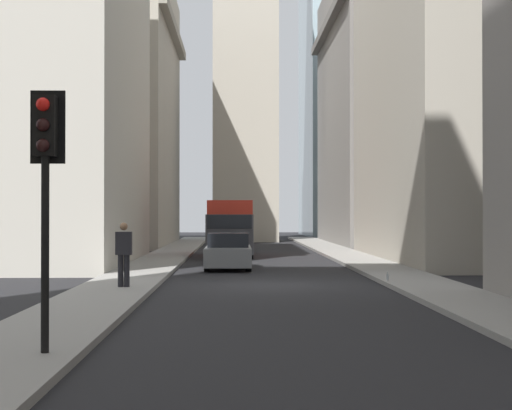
# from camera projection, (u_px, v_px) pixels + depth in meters

# --- Properties ---
(ground_plane) EXTENTS (135.00, 135.00, 0.00)m
(ground_plane) POSITION_uv_depth(u_px,v_px,m) (271.00, 284.00, 24.77)
(ground_plane) COLOR black
(sidewalk_right) EXTENTS (90.00, 2.20, 0.14)m
(sidewalk_right) POSITION_uv_depth(u_px,v_px,m) (125.00, 282.00, 24.66)
(sidewalk_right) COLOR gray
(sidewalk_right) RESTS_ON ground_plane
(sidewalk_left) EXTENTS (90.00, 2.20, 0.14)m
(sidewalk_left) POSITION_uv_depth(u_px,v_px,m) (416.00, 282.00, 24.88)
(sidewalk_left) COLOR gray
(sidewalk_left) RESTS_ON ground_plane
(building_left_midfar) EXTENTS (17.16, 10.00, 20.36)m
(building_left_midfar) POSITION_uv_depth(u_px,v_px,m) (489.00, 41.00, 37.10)
(building_left_midfar) COLOR #A8A091
(building_left_midfar) RESTS_ON ground_plane
(building_left_far) EXTENTS (18.85, 10.50, 18.89)m
(building_left_far) POSITION_uv_depth(u_px,v_px,m) (401.00, 111.00, 56.63)
(building_left_far) COLOR gray
(building_left_far) RESTS_ON ground_plane
(building_right_far) EXTENTS (17.44, 10.50, 18.30)m
(building_right_far) POSITION_uv_depth(u_px,v_px,m) (98.00, 112.00, 55.00)
(building_right_far) COLOR #A8A091
(building_right_far) RESTS_ON ground_plane
(building_right_midfar) EXTENTS (14.36, 10.50, 18.94)m
(building_right_midfar) POSITION_uv_depth(u_px,v_px,m) (15.00, 44.00, 34.50)
(building_right_midfar) COLOR #B7B2A5
(building_right_midfar) RESTS_ON ground_plane
(delivery_truck) EXTENTS (6.46, 2.25, 2.84)m
(delivery_truck) POSITION_uv_depth(u_px,v_px,m) (230.00, 228.00, 40.64)
(delivery_truck) COLOR red
(delivery_truck) RESTS_ON ground_plane
(hatchback_grey) EXTENTS (4.30, 1.78, 1.42)m
(hatchback_grey) POSITION_uv_depth(u_px,v_px,m) (228.00, 252.00, 31.58)
(hatchback_grey) COLOR slate
(hatchback_grey) RESTS_ON ground_plane
(traffic_light_foreground) EXTENTS (0.43, 0.52, 3.91)m
(traffic_light_foreground) POSITION_uv_depth(u_px,v_px,m) (45.00, 159.00, 11.87)
(traffic_light_foreground) COLOR black
(traffic_light_foreground) RESTS_ON sidewalk_right
(pedestrian) EXTENTS (0.26, 0.44, 1.80)m
(pedestrian) POSITION_uv_depth(u_px,v_px,m) (124.00, 252.00, 22.45)
(pedestrian) COLOR black
(pedestrian) RESTS_ON sidewalk_right
(discarded_bottle) EXTENTS (0.07, 0.07, 0.27)m
(discarded_bottle) POSITION_uv_depth(u_px,v_px,m) (388.00, 277.00, 24.54)
(discarded_bottle) COLOR #999EA3
(discarded_bottle) RESTS_ON sidewalk_left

